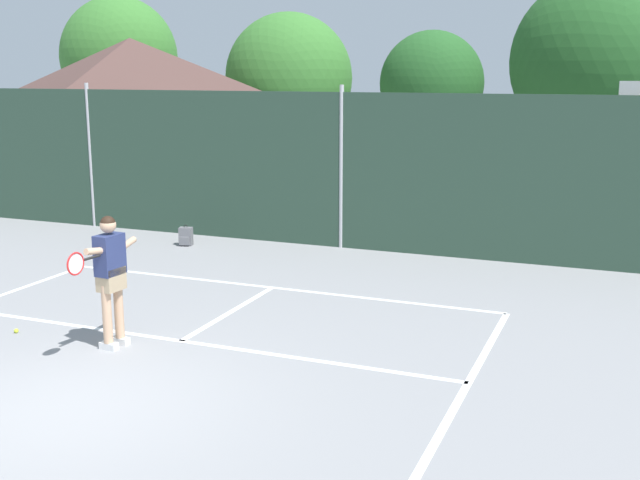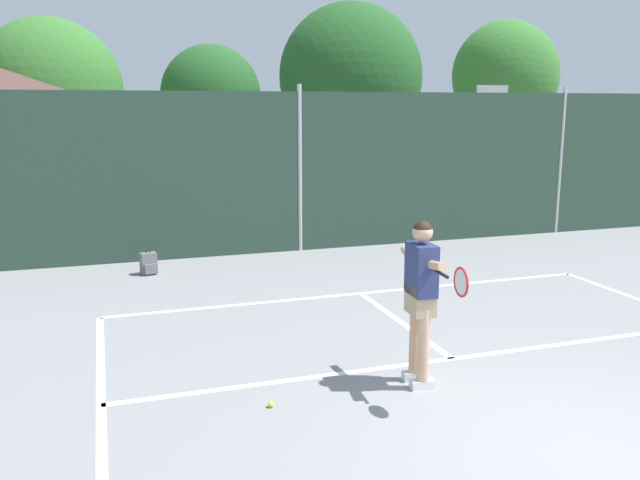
# 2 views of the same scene
# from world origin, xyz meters

# --- Properties ---
(ground_plane) EXTENTS (120.00, 120.00, 0.00)m
(ground_plane) POSITION_xyz_m (0.00, 0.00, 0.00)
(ground_plane) COLOR gray
(court_markings) EXTENTS (8.30, 11.10, 0.01)m
(court_markings) POSITION_xyz_m (0.00, 0.65, 0.00)
(court_markings) COLOR white
(court_markings) RESTS_ON ground
(chainlink_fence) EXTENTS (26.09, 0.09, 3.47)m
(chainlink_fence) POSITION_xyz_m (0.00, 9.00, 1.66)
(chainlink_fence) COLOR #284233
(chainlink_fence) RESTS_ON ground
(basketball_hoop) EXTENTS (0.90, 0.67, 3.55)m
(basketball_hoop) POSITION_xyz_m (5.82, 11.05, 2.31)
(basketball_hoop) COLOR #284CB2
(basketball_hoop) RESTS_ON ground
(clubhouse_building) EXTENTS (6.34, 4.61, 4.70)m
(clubhouse_building) POSITION_xyz_m (-8.33, 13.45, 2.43)
(clubhouse_building) COLOR beige
(clubhouse_building) RESTS_ON ground
(treeline_backdrop) EXTENTS (27.17, 4.56, 6.55)m
(treeline_backdrop) POSITION_xyz_m (-0.28, 18.07, 3.90)
(treeline_backdrop) COLOR brown
(treeline_backdrop) RESTS_ON ground
(tennis_player) EXTENTS (0.29, 1.44, 1.85)m
(tennis_player) POSITION_xyz_m (-0.73, 1.92, 1.11)
(tennis_player) COLOR silver
(tennis_player) RESTS_ON ground
(tennis_ball) EXTENTS (0.07, 0.07, 0.07)m
(tennis_ball) POSITION_xyz_m (-2.43, 1.88, 0.03)
(tennis_ball) COLOR #CCE033
(tennis_ball) RESTS_ON ground
(backpack_grey) EXTENTS (0.31, 0.29, 0.46)m
(backpack_grey) POSITION_xyz_m (-3.23, 7.90, 0.19)
(backpack_grey) COLOR slate
(backpack_grey) RESTS_ON ground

